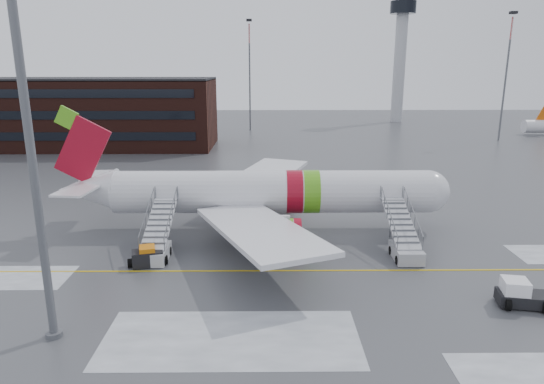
{
  "coord_description": "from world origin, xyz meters",
  "views": [
    {
      "loc": [
        -3.99,
        -33.55,
        14.45
      ],
      "look_at": [
        -3.63,
        6.35,
        4.0
      ],
      "focal_mm": 32.0,
      "sensor_mm": 36.0,
      "label": 1
    }
  ],
  "objects_px": {
    "airliner": "(261,193)",
    "light_mast_near": "(22,84)",
    "airstair_aft": "(157,244)",
    "pushback_tug": "(520,294)",
    "airstair_fwd": "(404,243)",
    "baggage_tractor": "(148,258)"
  },
  "relations": [
    {
      "from": "airliner",
      "to": "light_mast_near",
      "type": "height_order",
      "value": "light_mast_near"
    },
    {
      "from": "airstair_aft",
      "to": "pushback_tug",
      "type": "height_order",
      "value": "airstair_aft"
    },
    {
      "from": "airliner",
      "to": "airstair_fwd",
      "type": "distance_m",
      "value": 13.18
    },
    {
      "from": "airliner",
      "to": "light_mast_near",
      "type": "xyz_separation_m",
      "value": [
        -11.17,
        -18.04,
        10.17
      ]
    },
    {
      "from": "airstair_aft",
      "to": "light_mast_near",
      "type": "bearing_deg",
      "value": -105.2
    },
    {
      "from": "airliner",
      "to": "baggage_tractor",
      "type": "bearing_deg",
      "value": -135.17
    },
    {
      "from": "airstair_fwd",
      "to": "pushback_tug",
      "type": "relative_size",
      "value": 2.4
    },
    {
      "from": "baggage_tractor",
      "to": "light_mast_near",
      "type": "xyz_separation_m",
      "value": [
        -2.83,
        -9.74,
        12.95
      ]
    },
    {
      "from": "airstair_aft",
      "to": "pushback_tug",
      "type": "xyz_separation_m",
      "value": [
        24.22,
        -8.18,
        -0.32
      ]
    },
    {
      "from": "airliner",
      "to": "airstair_fwd",
      "type": "xyz_separation_m",
      "value": [
        11.2,
        -6.54,
        -2.35
      ]
    },
    {
      "from": "airstair_aft",
      "to": "light_mast_near",
      "type": "relative_size",
      "value": 0.29
    },
    {
      "from": "airstair_fwd",
      "to": "baggage_tractor",
      "type": "xyz_separation_m",
      "value": [
        -19.54,
        -1.76,
        -0.43
      ]
    },
    {
      "from": "pushback_tug",
      "to": "light_mast_near",
      "type": "xyz_separation_m",
      "value": [
        -27.34,
        -3.32,
        12.84
      ]
    },
    {
      "from": "light_mast_near",
      "to": "pushback_tug",
      "type": "bearing_deg",
      "value": 6.92
    },
    {
      "from": "airstair_fwd",
      "to": "airstair_aft",
      "type": "relative_size",
      "value": 1.0
    },
    {
      "from": "airstair_fwd",
      "to": "baggage_tractor",
      "type": "relative_size",
      "value": 2.54
    },
    {
      "from": "airliner",
      "to": "pushback_tug",
      "type": "bearing_deg",
      "value": -42.31
    },
    {
      "from": "airstair_fwd",
      "to": "baggage_tractor",
      "type": "distance_m",
      "value": 19.63
    },
    {
      "from": "pushback_tug",
      "to": "airstair_fwd",
      "type": "bearing_deg",
      "value": 121.27
    },
    {
      "from": "airstair_fwd",
      "to": "airstair_aft",
      "type": "xyz_separation_m",
      "value": [
        -19.25,
        0.0,
        0.0
      ]
    },
    {
      "from": "airstair_aft",
      "to": "pushback_tug",
      "type": "relative_size",
      "value": 2.4
    },
    {
      "from": "airstair_aft",
      "to": "light_mast_near",
      "type": "xyz_separation_m",
      "value": [
        -3.13,
        -11.5,
        12.52
      ]
    }
  ]
}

